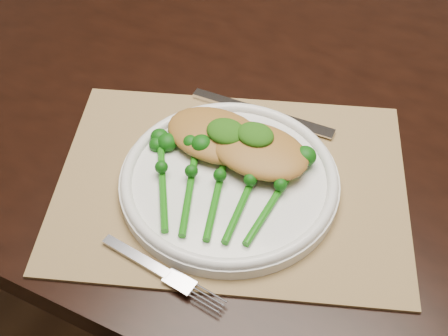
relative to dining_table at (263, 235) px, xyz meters
The scene contains 11 objects.
floor 0.38m from the dining_table, ahead, with size 4.00×4.00×0.00m, color #53341C.
dining_table is the anchor object (origin of this frame).
placemat 0.42m from the dining_table, 80.11° to the right, with size 0.47×0.34×0.00m, color #9B7C4E.
dinner_plate 0.44m from the dining_table, 80.32° to the right, with size 0.29×0.29×0.03m.
knife 0.39m from the dining_table, 103.14° to the right, with size 0.22×0.04×0.01m.
fork 0.53m from the dining_table, 83.07° to the right, with size 0.18×0.03×0.01m.
chicken_fillet_left 0.44m from the dining_table, 95.20° to the right, with size 0.14×0.10×0.03m, color #B07A33.
chicken_fillet_right 0.45m from the dining_table, 71.30° to the right, with size 0.14×0.10×0.03m, color #B07A33.
pesto_dollop_left 0.45m from the dining_table, 89.02° to the right, with size 0.06×0.05×0.02m, color #154409.
pesto_dollop_right 0.46m from the dining_table, 73.95° to the right, with size 0.05×0.04×0.02m, color #154409.
broccolini_bundle 0.47m from the dining_table, 81.47° to the right, with size 0.22×0.23×0.04m.
Camera 1 is at (0.25, -0.67, 1.39)m, focal length 50.00 mm.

